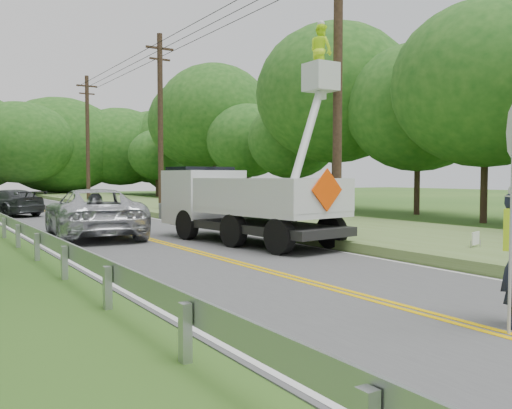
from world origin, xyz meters
TOP-DOWN VIEW (x-y plane):
  - ground at (0.00, 0.00)m, footprint 140.00×140.00m
  - road at (0.00, 14.00)m, footprint 7.20×96.00m
  - guardrail at (-4.02, 14.91)m, footprint 0.18×48.00m
  - utility_poles at (5.00, 17.02)m, footprint 1.60×43.30m
  - tall_grass_verge at (7.10, 14.00)m, footprint 7.00×96.00m
  - treeline_right at (15.91, 24.99)m, footprint 10.78×54.72m
  - treeline_horizon at (2.60, 56.05)m, footprint 57.50×15.14m
  - bucket_truck at (2.37, 11.05)m, footprint 4.00×7.33m
  - suv_silver at (-1.41, 14.58)m, footprint 3.46×6.36m
  - suv_darkgrey at (-2.49, 27.15)m, footprint 3.66×5.24m
  - yard_sign at (5.72, 4.29)m, footprint 0.47×0.17m

SIDE VIEW (x-z plane):
  - ground at x=0.00m, z-range 0.00..0.00m
  - road at x=0.00m, z-range 0.00..0.02m
  - tall_grass_verge at x=7.10m, z-range 0.00..0.30m
  - yard_sign at x=5.72m, z-range 0.15..0.85m
  - guardrail at x=-4.02m, z-range 0.17..0.94m
  - suv_darkgrey at x=-2.49m, z-range 0.02..1.43m
  - suv_silver at x=-1.41m, z-range 0.02..1.71m
  - bucket_truck at x=2.37m, z-range -1.89..5.01m
  - utility_poles at x=5.00m, z-range 0.27..10.27m
  - treeline_horizon at x=2.60m, z-range -0.66..11.66m
  - treeline_right at x=15.91m, z-range 0.54..12.62m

